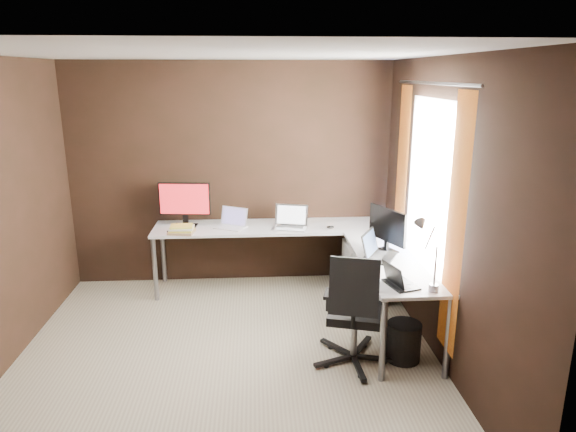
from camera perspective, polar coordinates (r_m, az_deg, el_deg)
The scene contains 15 objects.
room at distance 4.15m, azimuth -2.57°, elevation 0.43°, with size 3.60×3.60×2.50m.
desk at distance 5.29m, azimuth 2.70°, elevation -2.99°, with size 2.65×2.25×0.73m.
drawer_pedestal at distance 5.61m, azimuth 8.52°, elevation -6.13°, with size 0.42×0.50×0.60m, color silver.
monitor_left at distance 5.71m, azimuth -11.42°, elevation 1.54°, with size 0.56×0.18×0.49m.
monitor_right at distance 4.89m, azimuth 10.99°, elevation -1.23°, with size 0.23×0.48×0.42m.
laptop_white at distance 5.64m, azimuth -6.25°, elevation -0.80°, with size 0.38×0.35×0.21m.
laptop_silver at distance 5.60m, azimuth 0.26°, elevation -0.76°, with size 0.42×0.34×0.24m.
laptop_black_big at distance 4.77m, azimuth 9.75°, elevation -3.95°, with size 0.40×0.44×0.24m.
laptop_black_small at distance 4.19m, azimuth 12.14°, elevation -7.05°, with size 0.27×0.32×0.19m.
book_stack at distance 5.53m, azimuth -11.74°, elevation -1.47°, with size 0.29×0.25×0.08m.
mouse_left at distance 5.55m, azimuth -12.86°, elevation -1.70°, with size 0.09×0.06×0.04m, color black.
mouse_corner at distance 5.60m, azimuth 4.73°, elevation -1.23°, with size 0.08×0.05×0.03m, color black.
desk_lamp at distance 4.08m, azimuth 15.06°, elevation -3.17°, with size 0.19×0.22×0.57m.
office_chair at distance 4.40m, azimuth 7.33°, elevation -12.58°, with size 0.56×0.58×0.99m.
wastebasket at distance 4.58m, azimuth 12.72°, elevation -13.45°, with size 0.29×0.29×0.33m, color black.
Camera 1 is at (0.26, -3.94, 2.36)m, focal length 32.00 mm.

